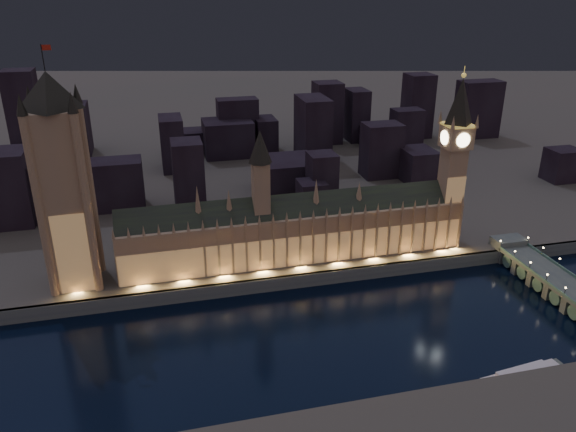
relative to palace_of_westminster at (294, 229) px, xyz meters
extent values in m
plane|color=black|center=(-10.33, -61.74, -26.37)|extent=(2000.00, 2000.00, 0.00)
cube|color=#44453E|center=(-10.33, 458.26, -22.37)|extent=(2000.00, 960.00, 8.00)
cube|color=#434C4F|center=(-10.33, -20.74, -22.37)|extent=(2000.00, 2.50, 8.00)
cube|color=#90755E|center=(0.91, 0.26, -4.37)|extent=(200.23, 22.41, 28.00)
cube|color=#AA7D4B|center=(0.91, -9.99, -9.37)|extent=(200.00, 0.50, 18.00)
cube|color=black|center=(0.91, 0.26, 12.63)|extent=(200.18, 18.68, 16.26)
cube|color=#90755E|center=(-19.09, 0.26, 25.63)|extent=(9.00, 9.00, 32.00)
cone|color=black|center=(-19.09, 0.26, 50.63)|extent=(13.00, 13.00, 18.00)
cube|color=#90755E|center=(-99.09, -10.34, -4.37)|extent=(1.20, 1.20, 28.00)
cone|color=#90755E|center=(-99.09, -9.74, 12.63)|extent=(2.00, 2.00, 6.00)
cube|color=#90755E|center=(-91.40, -10.34, -4.37)|extent=(1.20, 1.20, 28.00)
cone|color=#90755E|center=(-91.40, -9.74, 12.63)|extent=(2.00, 2.00, 6.00)
cube|color=#90755E|center=(-83.71, -10.34, -4.37)|extent=(1.20, 1.20, 28.00)
cone|color=#90755E|center=(-83.71, -9.74, 12.63)|extent=(2.00, 2.00, 6.00)
cube|color=#90755E|center=(-76.02, -10.34, -4.37)|extent=(1.20, 1.20, 28.00)
cone|color=#90755E|center=(-76.02, -9.74, 12.63)|extent=(2.00, 2.00, 6.00)
cube|color=#90755E|center=(-68.32, -10.34, -4.37)|extent=(1.20, 1.20, 28.00)
cone|color=#90755E|center=(-68.32, -9.74, 12.63)|extent=(2.00, 2.00, 6.00)
cube|color=#90755E|center=(-60.63, -10.34, -4.37)|extent=(1.20, 1.20, 28.00)
cone|color=#90755E|center=(-60.63, -9.74, 12.63)|extent=(2.00, 2.00, 6.00)
cube|color=#90755E|center=(-52.94, -10.34, -4.37)|extent=(1.20, 1.20, 28.00)
cone|color=#90755E|center=(-52.94, -9.74, 12.63)|extent=(2.00, 2.00, 6.00)
cube|color=#90755E|center=(-45.25, -10.34, -4.37)|extent=(1.20, 1.20, 28.00)
cone|color=#90755E|center=(-45.25, -9.74, 12.63)|extent=(2.00, 2.00, 6.00)
cube|color=#90755E|center=(-37.55, -10.34, -4.37)|extent=(1.20, 1.20, 28.00)
cone|color=#90755E|center=(-37.55, -9.74, 12.63)|extent=(2.00, 2.00, 6.00)
cube|color=#90755E|center=(-29.86, -10.34, -4.37)|extent=(1.20, 1.20, 28.00)
cone|color=#90755E|center=(-29.86, -9.74, 12.63)|extent=(2.00, 2.00, 6.00)
cube|color=#90755E|center=(-22.17, -10.34, -4.37)|extent=(1.20, 1.20, 28.00)
cone|color=#90755E|center=(-22.17, -9.74, 12.63)|extent=(2.00, 2.00, 6.00)
cube|color=#90755E|center=(-14.48, -10.34, -4.37)|extent=(1.20, 1.20, 28.00)
cone|color=#90755E|center=(-14.48, -9.74, 12.63)|extent=(2.00, 2.00, 6.00)
cube|color=#90755E|center=(-6.78, -10.34, -4.37)|extent=(1.20, 1.20, 28.00)
cone|color=#90755E|center=(-6.78, -9.74, 12.63)|extent=(2.00, 2.00, 6.00)
cube|color=#90755E|center=(0.91, -10.34, -4.37)|extent=(1.20, 1.20, 28.00)
cone|color=#90755E|center=(0.91, -9.74, 12.63)|extent=(2.00, 2.00, 6.00)
cube|color=#90755E|center=(8.60, -10.34, -4.37)|extent=(1.20, 1.20, 28.00)
cone|color=#90755E|center=(8.60, -9.74, 12.63)|extent=(2.00, 2.00, 6.00)
cube|color=#90755E|center=(16.29, -10.34, -4.37)|extent=(1.20, 1.20, 28.00)
cone|color=#90755E|center=(16.29, -9.74, 12.63)|extent=(2.00, 2.00, 6.00)
cube|color=#90755E|center=(23.98, -10.34, -4.37)|extent=(1.20, 1.20, 28.00)
cone|color=#90755E|center=(23.98, -9.74, 12.63)|extent=(2.00, 2.00, 6.00)
cube|color=#90755E|center=(31.68, -10.34, -4.37)|extent=(1.20, 1.20, 28.00)
cone|color=#90755E|center=(31.68, -9.74, 12.63)|extent=(2.00, 2.00, 6.00)
cube|color=#90755E|center=(39.37, -10.34, -4.37)|extent=(1.20, 1.20, 28.00)
cone|color=#90755E|center=(39.37, -9.74, 12.63)|extent=(2.00, 2.00, 6.00)
cube|color=#90755E|center=(47.06, -10.34, -4.37)|extent=(1.20, 1.20, 28.00)
cone|color=#90755E|center=(47.06, -9.74, 12.63)|extent=(2.00, 2.00, 6.00)
cube|color=#90755E|center=(54.75, -10.34, -4.37)|extent=(1.20, 1.20, 28.00)
cone|color=#90755E|center=(54.75, -9.74, 12.63)|extent=(2.00, 2.00, 6.00)
cube|color=#90755E|center=(62.45, -10.34, -4.37)|extent=(1.20, 1.20, 28.00)
cone|color=#90755E|center=(62.45, -9.74, 12.63)|extent=(2.00, 2.00, 6.00)
cube|color=#90755E|center=(70.14, -10.34, -4.37)|extent=(1.20, 1.20, 28.00)
cone|color=#90755E|center=(70.14, -9.74, 12.63)|extent=(2.00, 2.00, 6.00)
cube|color=#90755E|center=(77.83, -10.34, -4.37)|extent=(1.20, 1.20, 28.00)
cone|color=#90755E|center=(77.83, -9.74, 12.63)|extent=(2.00, 2.00, 6.00)
cube|color=#90755E|center=(85.52, -10.34, -4.37)|extent=(1.20, 1.20, 28.00)
cone|color=#90755E|center=(85.52, -9.74, 12.63)|extent=(2.00, 2.00, 6.00)
cube|color=#90755E|center=(93.22, -10.34, -4.37)|extent=(1.20, 1.20, 28.00)
cone|color=#90755E|center=(93.22, -9.74, 12.63)|extent=(2.00, 2.00, 6.00)
cube|color=#90755E|center=(100.91, -10.34, -4.37)|extent=(1.20, 1.20, 28.00)
cone|color=#90755E|center=(100.91, -9.74, 12.63)|extent=(2.00, 2.00, 6.00)
cone|color=#90755E|center=(-54.09, 0.26, 22.63)|extent=(4.40, 4.40, 18.00)
cone|color=#90755E|center=(-37.09, 0.26, 20.63)|extent=(4.40, 4.40, 14.00)
cone|color=#90755E|center=(12.91, 0.26, 21.63)|extent=(4.40, 4.40, 16.00)
cone|color=#90755E|center=(38.91, 0.26, 19.63)|extent=(4.40, 4.40, 12.00)
cube|color=#90755E|center=(-120.33, 0.26, 28.76)|extent=(23.18, 23.18, 94.26)
cube|color=#AA7D4B|center=(-120.33, -10.94, 3.63)|extent=(22.00, 0.50, 44.00)
cone|color=black|center=(-120.33, 0.26, 84.89)|extent=(31.68, 31.68, 18.00)
cylinder|color=black|center=(-120.33, 0.26, 99.89)|extent=(0.50, 0.50, 12.00)
cube|color=#AF2013|center=(-118.13, 0.26, 104.39)|extent=(4.00, 0.15, 2.50)
cylinder|color=#90755E|center=(-131.33, -10.74, 28.76)|extent=(4.40, 4.40, 94.26)
cone|color=black|center=(-131.33, -10.74, 80.89)|extent=(5.20, 5.20, 10.00)
cylinder|color=#90755E|center=(-131.33, 11.26, 28.76)|extent=(4.40, 4.40, 94.26)
cone|color=black|center=(-131.33, 11.26, 80.89)|extent=(5.20, 5.20, 10.00)
cylinder|color=#90755E|center=(-109.33, -10.74, 28.76)|extent=(4.40, 4.40, 94.26)
cone|color=black|center=(-109.33, -10.74, 80.89)|extent=(5.20, 5.20, 10.00)
cylinder|color=#90755E|center=(-109.33, 11.26, 28.76)|extent=(4.40, 4.40, 94.26)
cone|color=black|center=(-109.33, 11.26, 80.89)|extent=(5.20, 5.20, 10.00)
cube|color=#90755E|center=(97.67, 0.26, 11.80)|extent=(12.28, 12.28, 60.34)
cube|color=#AA7D4B|center=(97.67, -5.94, 3.63)|extent=(12.00, 0.50, 44.00)
cube|color=#90755E|center=(97.67, 0.26, 48.55)|extent=(15.00, 15.00, 13.16)
cube|color=#F2C64C|center=(97.67, 0.26, 55.73)|extent=(15.75, 15.75, 1.20)
cone|color=black|center=(97.67, 0.26, 69.33)|extent=(18.00, 18.00, 26.00)
sphere|color=#F2C64C|center=(97.67, 0.26, 83.83)|extent=(2.80, 2.80, 2.80)
cylinder|color=#F2C64C|center=(97.67, 0.26, 86.33)|extent=(0.40, 0.40, 5.00)
cylinder|color=#FFF2BF|center=(97.67, -7.49, 48.55)|extent=(8.40, 0.50, 8.40)
cylinder|color=#FFF2BF|center=(97.67, 8.01, 48.55)|extent=(8.40, 0.50, 8.40)
cylinder|color=#FFF2BF|center=(89.92, 0.26, 48.55)|extent=(0.50, 8.40, 8.40)
cylinder|color=#FFF2BF|center=(105.42, 0.26, 48.55)|extent=(0.50, 8.40, 8.40)
cone|color=#90755E|center=(90.17, -7.24, 59.13)|extent=(2.60, 2.60, 8.00)
cone|color=#90755E|center=(90.17, 7.76, 59.13)|extent=(2.60, 2.60, 8.00)
cone|color=#90755E|center=(105.17, -7.24, 59.13)|extent=(2.60, 2.60, 8.00)
cone|color=#90755E|center=(105.17, 7.76, 59.13)|extent=(2.60, 2.60, 8.00)
cube|color=#434C4F|center=(131.88, -71.74, -16.87)|extent=(19.54, 100.00, 1.60)
cube|color=#3B5D51|center=(122.51, -71.74, -15.47)|extent=(0.80, 100.00, 1.60)
cube|color=#434C4F|center=(131.88, -16.74, -17.62)|extent=(19.54, 12.00, 9.50)
cylinder|color=black|center=(122.51, -78.89, -13.67)|extent=(0.30, 0.30, 4.40)
sphere|color=#FFD88C|center=(122.51, -78.89, -11.37)|extent=(1.00, 1.00, 1.00)
cube|color=#434C4F|center=(131.88, -64.60, -22.02)|extent=(17.58, 4.00, 9.50)
cylinder|color=black|center=(122.51, -64.60, -13.67)|extent=(0.30, 0.30, 4.40)
sphere|color=#FFD88C|center=(122.51, -64.60, -11.37)|extent=(1.00, 1.00, 1.00)
cube|color=#434C4F|center=(131.88, -50.32, -22.02)|extent=(17.58, 4.00, 9.50)
cylinder|color=black|center=(122.51, -50.32, -13.67)|extent=(0.30, 0.30, 4.40)
sphere|color=#FFD88C|center=(122.51, -50.32, -11.37)|extent=(1.00, 1.00, 1.00)
cylinder|color=black|center=(141.25, -50.32, -13.67)|extent=(0.30, 0.30, 4.40)
sphere|color=#FFD88C|center=(141.25, -50.32, -11.37)|extent=(1.00, 1.00, 1.00)
cube|color=#434C4F|center=(131.88, -36.03, -22.02)|extent=(17.58, 4.00, 9.50)
cylinder|color=black|center=(122.51, -36.03, -13.67)|extent=(0.30, 0.30, 4.40)
sphere|color=#FFD88C|center=(122.51, -36.03, -11.37)|extent=(1.00, 1.00, 1.00)
cylinder|color=black|center=(141.25, -36.03, -13.67)|extent=(0.30, 0.30, 4.40)
sphere|color=#FFD88C|center=(141.25, -36.03, -11.37)|extent=(1.00, 1.00, 1.00)
cube|color=#434C4F|center=(131.88, -21.74, -22.02)|extent=(17.58, 4.00, 9.50)
cylinder|color=black|center=(122.51, -21.74, -13.67)|extent=(0.30, 0.30, 4.40)
sphere|color=#FFD88C|center=(122.51, -21.74, -11.37)|extent=(1.00, 1.00, 1.00)
cylinder|color=black|center=(141.25, -21.74, -13.67)|extent=(0.30, 0.30, 4.40)
sphere|color=#FFD88C|center=(141.25, -21.74, -11.37)|extent=(1.00, 1.00, 1.00)
cylinder|color=#3B5D51|center=(131.88, -71.74, -21.67)|extent=(17.19, 8.00, 8.00)
cylinder|color=#3B5D51|center=(131.88, -57.46, -21.67)|extent=(17.19, 8.00, 8.00)
cylinder|color=#3B5D51|center=(131.88, -43.17, -21.67)|extent=(17.19, 8.00, 8.00)
cylinder|color=#3B5D51|center=(131.88, -28.89, -21.67)|extent=(17.19, 8.00, 8.00)
cube|color=#434C4F|center=(71.88, -119.74, -26.07)|extent=(48.37, 16.46, 0.60)
cube|color=silver|center=(71.88, -119.74, -25.17)|extent=(39.92, 13.10, 2.40)
cube|color=silver|center=(71.88, -119.74, -22.97)|extent=(25.69, 9.60, 2.20)
cube|color=black|center=(30.54, 68.84, -7.65)|extent=(19.03, 19.80, 21.43)
cube|color=black|center=(251.48, 222.38, 10.30)|extent=(42.59, 22.95, 57.34)
cube|color=black|center=(245.58, 82.19, -5.28)|extent=(25.07, 21.33, 26.17)
cube|color=black|center=(41.22, 80.27, 0.43)|extent=(19.65, 20.18, 37.61)
cube|color=black|center=(29.48, 225.55, -2.85)|extent=(19.44, 30.73, 31.04)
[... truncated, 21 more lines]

